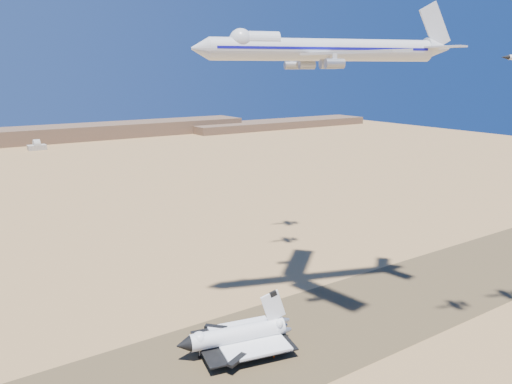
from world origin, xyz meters
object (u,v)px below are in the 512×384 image
carrier_747 (316,50)px  crew_b (271,345)px  chase_jet_d (292,52)px  chase_jet_e (292,53)px  crew_a (274,356)px  shuttle (237,336)px  crew_c (270,347)px

carrier_747 → crew_b: carrier_747 is taller
chase_jet_d → chase_jet_e: 29.37m
crew_a → crew_b: (2.77, 5.65, -0.01)m
chase_jet_d → chase_jet_e: size_ratio=0.96×
carrier_747 → chase_jet_e: carrier_747 is taller
carrier_747 → crew_b: size_ratio=52.26×
chase_jet_e → crew_b: bearing=-108.8°
chase_jet_e → carrier_747: bearing=-100.2°
crew_a → shuttle: bearing=40.9°
carrier_747 → crew_c: (-26.19, -12.34, -90.10)m
crew_b → carrier_747: bearing=-100.5°
crew_c → chase_jet_e: bearing=-103.9°
crew_b → chase_jet_e: bearing=-76.1°
crew_c → carrier_747: bearing=-127.8°
crew_a → chase_jet_d: (51.01, 59.36, 91.15)m
carrier_747 → crew_b: bearing=-135.3°
shuttle → carrier_747: size_ratio=0.42×
carrier_747 → crew_b: 94.32m
chase_jet_e → chase_jet_d: bearing=-106.0°
shuttle → chase_jet_d: (57.82, 49.24, 87.19)m
shuttle → crew_a: size_ratio=21.84×
shuttle → crew_b: 11.30m
crew_b → chase_jet_e: (66.30, 76.86, 91.67)m
crew_c → chase_jet_e: 137.50m
chase_jet_e → crew_c: bearing=-109.0°
crew_c → chase_jet_e: size_ratio=0.10×
crew_c → chase_jet_d: (49.02, 54.29, 91.19)m
crew_b → chase_jet_e: chase_jet_e is taller
crew_c → chase_jet_d: bearing=-105.1°
chase_jet_d → carrier_747: bearing=-102.1°
crew_a → chase_jet_d: size_ratio=0.11×
carrier_747 → chase_jet_e: bearing=77.8°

